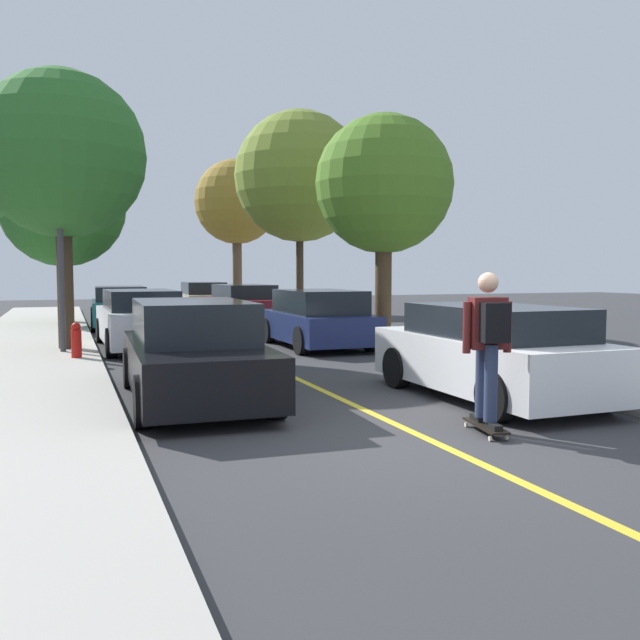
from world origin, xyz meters
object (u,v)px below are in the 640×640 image
Objects in this scene: parked_car_left_far at (120,307)px; parked_car_right_nearest at (490,352)px; parked_car_left_near at (141,320)px; parked_car_left_nearest at (194,353)px; parked_car_right_far at (244,305)px; street_tree_right_nearest at (384,185)px; fire_hydrant at (76,340)px; parked_car_right_farthest at (204,298)px; skateboard at (486,426)px; street_tree_left_nearest at (62,155)px; street_tree_left_near at (63,205)px; streetlamp at (59,199)px; street_tree_right_far at (237,203)px; street_tree_right_near at (300,177)px; parked_car_right_near at (318,319)px; skateboarder at (488,339)px.

parked_car_left_far is 15.27m from parked_car_right_nearest.
parked_car_left_near is at bearing -90.01° from parked_car_left_far.
parked_car_right_far is at bearing 72.64° from parked_car_left_nearest.
street_tree_right_nearest is 7.91× the size of fire_hydrant.
parked_car_left_nearest is 20.43m from parked_car_right_farthest.
skateboard is at bearing -74.79° from parked_car_left_near.
street_tree_left_nearest reaches higher than parked_car_left_nearest.
parked_car_left_near is at bearing -77.96° from street_tree_left_near.
fire_hydrant is at bearing -89.03° from street_tree_left_near.
street_tree_right_nearest is (7.38, -0.86, -0.42)m from street_tree_left_nearest.
parked_car_right_farthest is (4.03, 20.03, -0.03)m from parked_car_left_nearest.
streetlamp is at bearing 106.96° from parked_car_left_nearest.
parked_car_right_farthest is 4.82× the size of skateboard.
parked_car_left_near is at bearing -112.84° from street_tree_right_far.
parked_car_right_farthest is at bearing 67.28° from street_tree_left_nearest.
parked_car_left_far is 0.61× the size of street_tree_right_near.
parked_car_right_near is at bearing -96.41° from street_tree_right_far.
parked_car_left_far is at bearing 165.56° from street_tree_right_near.
parked_car_right_near reaches higher than fire_hydrant.
parked_car_right_nearest is at bearing -70.70° from street_tree_left_near.
parked_car_left_nearest reaches higher than parked_car_right_nearest.
street_tree_right_nearest is at bearing -14.96° from parked_car_left_near.
parked_car_left_nearest is at bearing 131.53° from skateboard.
parked_car_left_far is 7.30m from street_tree_right_near.
street_tree_right_nearest is (5.71, -1.53, 3.27)m from parked_car_left_near.
skateboarder is at bearing -63.12° from streetlamp.
parked_car_left_nearest is at bearing -73.04° from streetlamp.
parked_car_left_nearest is 0.73× the size of street_tree_left_near.
street_tree_right_near is (7.38, 5.47, 0.60)m from street_tree_left_nearest.
parked_car_right_near is 0.58× the size of street_tree_right_near.
parked_car_right_far reaches higher than parked_car_left_far.
skateboard is (4.44, -9.52, -4.29)m from street_tree_left_nearest.
parked_car_left_nearest is 21.80m from street_tree_right_far.
parked_car_right_far is (0.00, 14.28, 0.00)m from parked_car_right_nearest.
streetlamp is (-7.46, 0.21, -0.58)m from street_tree_right_nearest.
parked_car_left_near is at bearing 21.55° from street_tree_left_nearest.
street_tree_left_near is at bearing 90.00° from street_tree_left_nearest.
streetlamp is at bearing 117.00° from skateboard.
street_tree_left_nearest is 16.03m from street_tree_right_far.
parked_car_left_nearest is 0.79× the size of street_tree_right_nearest.
parked_car_right_nearest is at bearing 54.26° from skateboarder.
parked_car_right_near is at bearing 81.85° from skateboarder.
parked_car_right_far is (4.03, 5.84, -0.00)m from parked_car_left_near.
parked_car_left_near is 0.83× the size of streetlamp.
street_tree_right_near reaches higher than parked_car_right_nearest.
parked_car_left_nearest is 1.09× the size of parked_car_right_nearest.
street_tree_right_far reaches higher than street_tree_left_nearest.
street_tree_right_far reaches higher than skateboarder.
street_tree_right_far is (5.71, 13.55, 4.26)m from parked_car_left_near.
skateboard is 0.50× the size of skateboarder.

